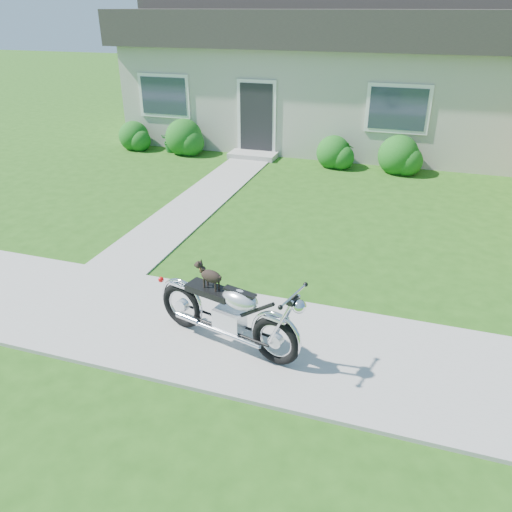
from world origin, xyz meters
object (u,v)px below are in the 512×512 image
at_px(potted_plant_left, 172,140).
at_px(motorcycle_with_dog, 229,313).
at_px(house, 328,71).
at_px(potted_plant_right, 346,154).

bearing_deg(potted_plant_left, motorcycle_with_dog, -59.10).
xyz_separation_m(house, potted_plant_right, (1.29, -3.44, -1.79)).
relative_size(potted_plant_right, motorcycle_with_dog, 0.34).
distance_m(house, motorcycle_with_dog, 12.41).
bearing_deg(potted_plant_right, house, 110.52).
bearing_deg(house, potted_plant_right, -69.48).
distance_m(house, potted_plant_left, 5.67).
relative_size(house, potted_plant_left, 17.45).
height_order(house, potted_plant_left, house).
height_order(house, motorcycle_with_dog, house).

